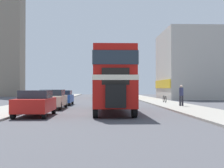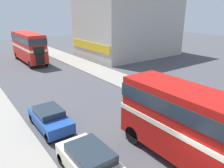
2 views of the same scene
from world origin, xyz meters
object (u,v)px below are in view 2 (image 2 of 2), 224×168
Objects in this scene: bicycle_on_pavement at (139,83)px; double_decker_bus at (213,132)px; car_parked_mid at (92,164)px; bus_distant at (29,45)px; pedestrian_walking at (195,96)px; car_parked_far at (50,118)px.

double_decker_bus is at bearing -117.90° from bicycle_on_pavement.
bicycle_on_pavement is (6.02, 11.38, -1.94)m from double_decker_bus.
double_decker_bus is 6.01× the size of bicycle_on_pavement.
double_decker_bus is 5.80m from car_parked_mid.
double_decker_bus is at bearing -90.72° from bus_distant.
pedestrian_walking is (6.13, 4.92, -1.29)m from double_decker_bus.
pedestrian_walking reaches higher than car_parked_far.
car_parked_mid is at bearing 145.13° from double_decker_bus.
bus_distant is at bearing 76.85° from car_parked_far.
pedestrian_walking is at bearing -20.33° from car_parked_far.
car_parked_far is 11.29m from pedestrian_walking.
bus_distant is at bearing 89.28° from double_decker_bus.
bus_distant is (0.37, 29.48, 0.21)m from double_decker_bus.
double_decker_bus reaches higher than pedestrian_walking.
car_parked_far is at bearing 116.72° from double_decker_bus.
car_parked_mid is 13.39m from bicycle_on_pavement.
car_parked_mid is (-4.93, -26.30, -1.84)m from bus_distant.
car_parked_far is 10.78m from bicycle_on_pavement.
bus_distant reaches higher than pedestrian_walking.
double_decker_bus is 7.96m from pedestrian_walking.
bus_distant is 25.26m from pedestrian_walking.
double_decker_bus is 29.48m from bus_distant.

